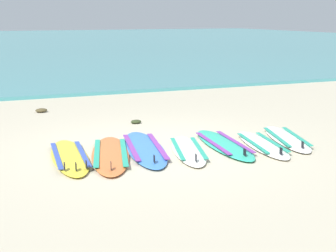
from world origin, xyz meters
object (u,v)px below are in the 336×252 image
at_px(surfboard_2, 145,148).
at_px(surfboard_6, 287,138).
at_px(surfboard_1, 110,154).
at_px(surfboard_3, 188,150).
at_px(surfboard_4, 224,144).
at_px(surfboard_5, 262,144).
at_px(surfboard_0, 70,157).

distance_m(surfboard_2, surfboard_6, 2.67).
height_order(surfboard_1, surfboard_3, same).
bearing_deg(surfboard_4, surfboard_3, -170.26).
xyz_separation_m(surfboard_2, surfboard_3, (0.63, -0.39, 0.00)).
bearing_deg(surfboard_5, surfboard_6, 17.88).
height_order(surfboard_0, surfboard_4, same).
bearing_deg(surfboard_1, surfboard_4, -3.25).
relative_size(surfboard_0, surfboard_6, 1.07).
xyz_separation_m(surfboard_0, surfboard_4, (2.66, -0.23, -0.00)).
distance_m(surfboard_1, surfboard_4, 2.02).
xyz_separation_m(surfboard_1, surfboard_3, (1.28, -0.24, 0.00)).
bearing_deg(surfboard_0, surfboard_2, 1.33).
height_order(surfboard_4, surfboard_6, same).
xyz_separation_m(surfboard_5, surfboard_6, (0.65, 0.21, -0.00)).
xyz_separation_m(surfboard_2, surfboard_6, (2.65, -0.32, 0.00)).
relative_size(surfboard_1, surfboard_4, 1.07).
height_order(surfboard_1, surfboard_4, same).
xyz_separation_m(surfboard_1, surfboard_5, (2.64, -0.39, 0.00)).
distance_m(surfboard_2, surfboard_4, 1.40).
height_order(surfboard_3, surfboard_4, same).
bearing_deg(surfboard_1, surfboard_6, -3.06).
distance_m(surfboard_5, surfboard_6, 0.69).
bearing_deg(surfboard_1, surfboard_5, -8.36).
height_order(surfboard_3, surfboard_5, same).
bearing_deg(surfboard_6, surfboard_4, 177.24).
relative_size(surfboard_2, surfboard_3, 1.24).
relative_size(surfboard_3, surfboard_5, 1.00).
height_order(surfboard_1, surfboard_6, same).
bearing_deg(surfboard_1, surfboard_0, 169.48).
bearing_deg(surfboard_1, surfboard_3, -10.74).
relative_size(surfboard_1, surfboard_3, 1.20).
bearing_deg(surfboard_2, surfboard_3, -31.62).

